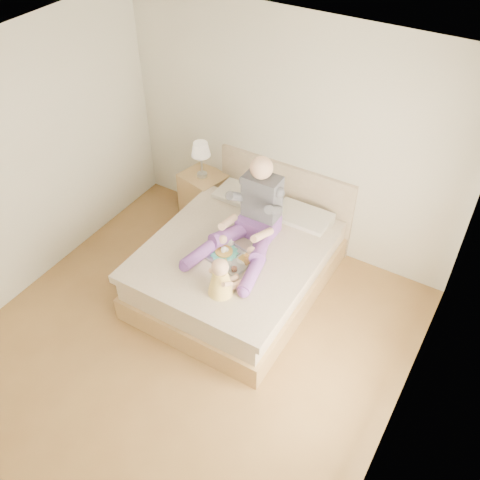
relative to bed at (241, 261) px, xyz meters
The scene contains 7 objects.
room 1.61m from the bed, 85.70° to the right, with size 4.02×4.22×2.71m.
bed is the anchor object (origin of this frame).
nightstand 1.30m from the bed, 142.11° to the left, with size 0.59×0.55×0.61m.
lamp 1.44m from the bed, 142.74° to the left, with size 0.23×0.23×0.46m.
adult 0.58m from the bed, 45.57° to the left, with size 0.80×1.12×0.94m.
tray 0.43m from the bed, 81.10° to the right, with size 0.52×0.44×0.13m.
baby 0.88m from the bed, 73.51° to the right, with size 0.30×0.37×0.41m.
Camera 1 is at (2.16, -2.53, 4.32)m, focal length 40.00 mm.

